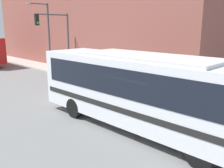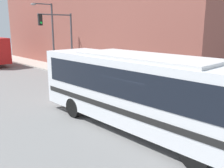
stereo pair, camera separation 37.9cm
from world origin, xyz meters
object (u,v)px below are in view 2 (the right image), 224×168
Objects in this scene: city_bus at (143,88)px; pedestrian_near_corner at (65,60)px; fire_hydrant at (131,83)px; traffic_light_pole at (61,33)px; parking_meter at (84,67)px; street_lamp at (50,31)px.

pedestrian_near_corner is at bearing 67.56° from city_bus.
fire_hydrant is 8.35m from traffic_light_pole.
traffic_light_pole reaches higher than parking_meter.
city_bus is 7.41m from fire_hydrant.
parking_meter is (0.00, 5.60, 0.49)m from fire_hydrant.
pedestrian_near_corner is at bearing 82.61° from fire_hydrant.
fire_hydrant is 0.48× the size of pedestrian_near_corner.
traffic_light_pole is at bearing 71.86° from city_bus.
traffic_light_pole is 3.62m from parking_meter.
fire_hydrant is at bearing -90.00° from parking_meter.
city_bus reaches higher than fire_hydrant.
street_lamp is (-0.05, 11.02, 3.51)m from fire_hydrant.
traffic_light_pole reaches higher than city_bus.
parking_meter is at bearing -89.44° from street_lamp.
fire_hydrant is 0.14× the size of traffic_light_pole.
city_bus is at bearing -133.54° from fire_hydrant.
city_bus reaches higher than parking_meter.
traffic_light_pole is (-0.95, 7.58, 3.35)m from fire_hydrant.
traffic_light_pole is 4.26× the size of parking_meter.
city_bus is 17.16m from street_lamp.
pedestrian_near_corner is (1.39, 10.71, 0.42)m from fire_hydrant.
parking_meter is at bearing 64.63° from city_bus.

